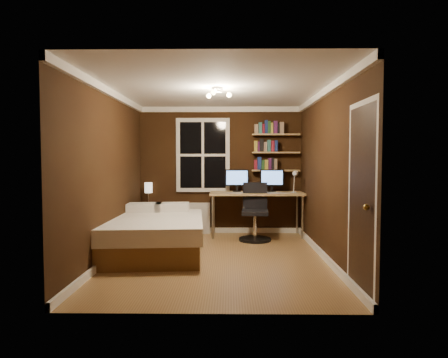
{
  "coord_description": "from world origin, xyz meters",
  "views": [
    {
      "loc": [
        0.18,
        -5.84,
        1.49
      ],
      "look_at": [
        0.09,
        0.45,
        1.16
      ],
      "focal_mm": 32.0,
      "sensor_mm": 36.0,
      "label": 1
    }
  ],
  "objects_px": {
    "bed": "(154,234)",
    "desk": "(257,195)",
    "bedside_lamp": "(149,194)",
    "office_chair": "(255,218)",
    "nightstand": "(149,220)",
    "monitor_left": "(237,181)",
    "desk_lamp": "(295,181)",
    "monitor_right": "(272,181)",
    "radiator": "(200,218)"
  },
  "relations": [
    {
      "from": "nightstand",
      "to": "radiator",
      "type": "bearing_deg",
      "value": 6.43
    },
    {
      "from": "bed",
      "to": "monitor_left",
      "type": "height_order",
      "value": "monitor_left"
    },
    {
      "from": "monitor_right",
      "to": "desk_lamp",
      "type": "height_order",
      "value": "desk_lamp"
    },
    {
      "from": "nightstand",
      "to": "bedside_lamp",
      "type": "distance_m",
      "value": 0.51
    },
    {
      "from": "nightstand",
      "to": "desk",
      "type": "bearing_deg",
      "value": -4.39
    },
    {
      "from": "bed",
      "to": "office_chair",
      "type": "relative_size",
      "value": 2.1
    },
    {
      "from": "nightstand",
      "to": "monitor_right",
      "type": "relative_size",
      "value": 1.28
    },
    {
      "from": "nightstand",
      "to": "monitor_right",
      "type": "xyz_separation_m",
      "value": [
        2.39,
        -0.01,
        0.77
      ]
    },
    {
      "from": "monitor_left",
      "to": "desk_lamp",
      "type": "relative_size",
      "value": 1.03
    },
    {
      "from": "office_chair",
      "to": "radiator",
      "type": "bearing_deg",
      "value": 152.58
    },
    {
      "from": "radiator",
      "to": "monitor_left",
      "type": "xyz_separation_m",
      "value": [
        0.73,
        -0.15,
        0.75
      ]
    },
    {
      "from": "nightstand",
      "to": "monitor_right",
      "type": "bearing_deg",
      "value": -1.92
    },
    {
      "from": "nightstand",
      "to": "office_chair",
      "type": "relative_size",
      "value": 0.56
    },
    {
      "from": "desk_lamp",
      "to": "desk",
      "type": "bearing_deg",
      "value": 164.7
    },
    {
      "from": "desk",
      "to": "office_chair",
      "type": "distance_m",
      "value": 0.55
    },
    {
      "from": "monitor_right",
      "to": "monitor_left",
      "type": "bearing_deg",
      "value": 180.0
    },
    {
      "from": "desk_lamp",
      "to": "radiator",
      "type": "bearing_deg",
      "value": 166.48
    },
    {
      "from": "nightstand",
      "to": "desk_lamp",
      "type": "xyz_separation_m",
      "value": [
        2.78,
        -0.29,
        0.77
      ]
    },
    {
      "from": "office_chair",
      "to": "bed",
      "type": "bearing_deg",
      "value": -143.96
    },
    {
      "from": "bedside_lamp",
      "to": "office_chair",
      "type": "relative_size",
      "value": 0.42
    },
    {
      "from": "bedside_lamp",
      "to": "monitor_left",
      "type": "relative_size",
      "value": 0.96
    },
    {
      "from": "office_chair",
      "to": "desk_lamp",
      "type": "bearing_deg",
      "value": 19.5
    },
    {
      "from": "bed",
      "to": "monitor_right",
      "type": "distance_m",
      "value": 2.62
    },
    {
      "from": "monitor_right",
      "to": "office_chair",
      "type": "bearing_deg",
      "value": -126.07
    },
    {
      "from": "radiator",
      "to": "desk_lamp",
      "type": "xyz_separation_m",
      "value": [
        1.8,
        -0.43,
        0.76
      ]
    },
    {
      "from": "radiator",
      "to": "desk_lamp",
      "type": "bearing_deg",
      "value": -13.52
    },
    {
      "from": "desk_lamp",
      "to": "office_chair",
      "type": "distance_m",
      "value": 1.02
    },
    {
      "from": "bedside_lamp",
      "to": "desk",
      "type": "relative_size",
      "value": 0.25
    },
    {
      "from": "bed",
      "to": "bedside_lamp",
      "type": "distance_m",
      "value": 1.66
    },
    {
      "from": "radiator",
      "to": "office_chair",
      "type": "bearing_deg",
      "value": -31.4
    },
    {
      "from": "bed",
      "to": "radiator",
      "type": "xyz_separation_m",
      "value": [
        0.59,
        1.67,
        0.0
      ]
    },
    {
      "from": "bed",
      "to": "bedside_lamp",
      "type": "height_order",
      "value": "bedside_lamp"
    },
    {
      "from": "nightstand",
      "to": "desk_lamp",
      "type": "bearing_deg",
      "value": -7.58
    },
    {
      "from": "nightstand",
      "to": "desk_lamp",
      "type": "relative_size",
      "value": 1.33
    },
    {
      "from": "nightstand",
      "to": "monitor_left",
      "type": "distance_m",
      "value": 1.88
    },
    {
      "from": "desk",
      "to": "desk_lamp",
      "type": "relative_size",
      "value": 4.03
    },
    {
      "from": "bed",
      "to": "radiator",
      "type": "relative_size",
      "value": 3.62
    },
    {
      "from": "nightstand",
      "to": "radiator",
      "type": "height_order",
      "value": "radiator"
    },
    {
      "from": "bed",
      "to": "monitor_left",
      "type": "bearing_deg",
      "value": 44.16
    },
    {
      "from": "monitor_left",
      "to": "monitor_right",
      "type": "xyz_separation_m",
      "value": [
        0.67,
        0.0,
        0.0
      ]
    },
    {
      "from": "monitor_left",
      "to": "desk_lamp",
      "type": "xyz_separation_m",
      "value": [
        1.07,
        -0.28,
        0.0
      ]
    },
    {
      "from": "monitor_left",
      "to": "desk",
      "type": "bearing_deg",
      "value": -13.34
    },
    {
      "from": "nightstand",
      "to": "monitor_right",
      "type": "distance_m",
      "value": 2.51
    },
    {
      "from": "desk",
      "to": "radiator",
      "type": "bearing_deg",
      "value": 167.62
    },
    {
      "from": "bed",
      "to": "radiator",
      "type": "distance_m",
      "value": 1.77
    },
    {
      "from": "desk",
      "to": "nightstand",
      "type": "bearing_deg",
      "value": 177.19
    },
    {
      "from": "bed",
      "to": "desk",
      "type": "distance_m",
      "value": 2.27
    },
    {
      "from": "bedside_lamp",
      "to": "monitor_right",
      "type": "xyz_separation_m",
      "value": [
        2.39,
        -0.01,
        0.26
      ]
    },
    {
      "from": "radiator",
      "to": "office_chair",
      "type": "height_order",
      "value": "office_chair"
    },
    {
      "from": "monitor_right",
      "to": "desk_lamp",
      "type": "distance_m",
      "value": 0.48
    }
  ]
}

